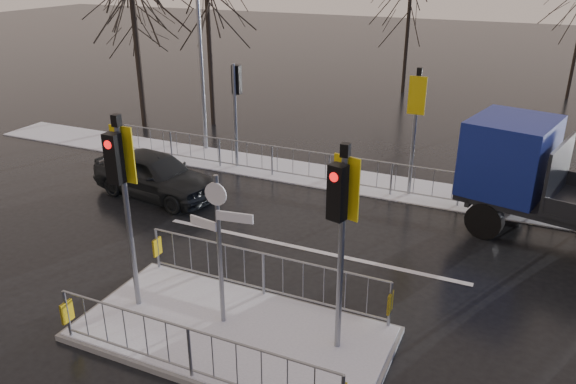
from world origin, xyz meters
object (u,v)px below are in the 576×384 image
at_px(traffic_island, 231,319).
at_px(street_lamp_left, 201,26).
at_px(car_far_lane, 155,175).
at_px(flatbed_truck, 544,178).

bearing_deg(traffic_island, street_lamp_left, 124.07).
relative_size(car_far_lane, street_lamp_left, 0.50).
distance_m(traffic_island, car_far_lane, 7.42).
distance_m(traffic_island, street_lamp_left, 12.17).
bearing_deg(street_lamp_left, flatbed_truck, -11.99).
xyz_separation_m(car_far_lane, flatbed_truck, (10.57, 2.01, 0.88)).
bearing_deg(car_far_lane, traffic_island, -125.21).
bearing_deg(street_lamp_left, traffic_island, -55.93).
height_order(traffic_island, street_lamp_left, street_lamp_left).
height_order(car_far_lane, street_lamp_left, street_lamp_left).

